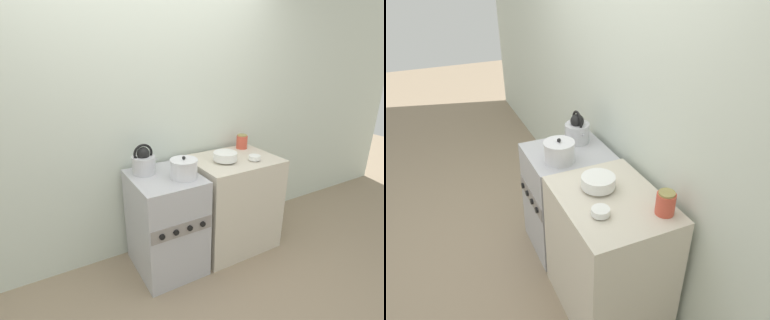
# 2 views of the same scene
# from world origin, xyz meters

# --- Properties ---
(ground_plane) EXTENTS (12.00, 12.00, 0.00)m
(ground_plane) POSITION_xyz_m (0.00, 0.00, 0.00)
(ground_plane) COLOR gray
(wall_back) EXTENTS (7.00, 0.06, 2.50)m
(wall_back) POSITION_xyz_m (0.00, 0.67, 1.25)
(wall_back) COLOR silver
(wall_back) RESTS_ON ground_plane
(stove) EXTENTS (0.53, 0.63, 0.87)m
(stove) POSITION_xyz_m (-0.00, 0.30, 0.43)
(stove) COLOR #B2B2B7
(stove) RESTS_ON ground_plane
(counter) EXTENTS (0.78, 0.60, 0.89)m
(counter) POSITION_xyz_m (0.69, 0.30, 0.45)
(counter) COLOR beige
(counter) RESTS_ON ground_plane
(kettle) EXTENTS (0.23, 0.19, 0.25)m
(kettle) POSITION_xyz_m (-0.12, 0.44, 0.96)
(kettle) COLOR silver
(kettle) RESTS_ON stove
(cooking_pot) EXTENTS (0.22, 0.22, 0.18)m
(cooking_pot) POSITION_xyz_m (0.12, 0.19, 0.94)
(cooking_pot) COLOR silver
(cooking_pot) RESTS_ON stove
(enamel_bowl) EXTENTS (0.21, 0.21, 0.09)m
(enamel_bowl) POSITION_xyz_m (0.57, 0.27, 0.94)
(enamel_bowl) COLOR white
(enamel_bowl) RESTS_ON counter
(small_ceramic_bowl) EXTENTS (0.10, 0.10, 0.05)m
(small_ceramic_bowl) POSITION_xyz_m (0.81, 0.17, 0.92)
(small_ceramic_bowl) COLOR white
(small_ceramic_bowl) RESTS_ON counter
(storage_jar) EXTENTS (0.11, 0.11, 0.14)m
(storage_jar) POSITION_xyz_m (0.94, 0.50, 0.96)
(storage_jar) COLOR #CC4C38
(storage_jar) RESTS_ON counter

